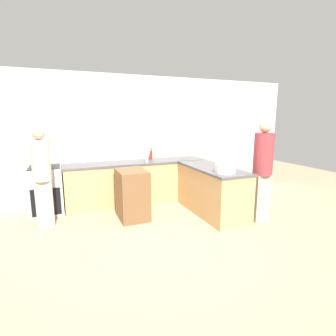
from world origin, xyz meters
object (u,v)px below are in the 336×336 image
island_table (132,194)px  hot_sauce_bottle (151,155)px  range_oven (46,190)px  mixing_bowl (225,169)px  vinegar_bottle_clear (147,157)px  person_at_peninsula (262,168)px  water_bottle_blue (146,157)px  person_by_range (42,173)px

island_table → hot_sauce_bottle: (0.70, 0.98, 0.56)m
range_oven → island_table: range_oven is taller
mixing_bowl → vinegar_bottle_clear: (-0.90, 1.52, 0.03)m
range_oven → island_table: size_ratio=1.03×
mixing_bowl → hot_sauce_bottle: 1.96m
mixing_bowl → person_at_peninsula: person_at_peninsula is taller
range_oven → water_bottle_blue: water_bottle_blue is taller
mixing_bowl → island_table: bearing=148.4°
range_oven → hot_sauce_bottle: size_ratio=3.61×
water_bottle_blue → vinegar_bottle_clear: vinegar_bottle_clear is taller
hot_sauce_bottle → mixing_bowl: bearing=-69.3°
hot_sauce_bottle → vinegar_bottle_clear: size_ratio=1.02×
range_oven → mixing_bowl: 3.35m
person_at_peninsula → mixing_bowl: bearing=170.7°
range_oven → mixing_bowl: size_ratio=2.68×
mixing_bowl → vinegar_bottle_clear: size_ratio=1.38×
island_table → vinegar_bottle_clear: (0.49, 0.66, 0.55)m
water_bottle_blue → person_at_peninsula: person_at_peninsula is taller
range_oven → vinegar_bottle_clear: vinegar_bottle_clear is taller
water_bottle_blue → hot_sauce_bottle: bearing=39.1°
range_oven → vinegar_bottle_clear: (1.94, -0.17, 0.54)m
mixing_bowl → hot_sauce_bottle: (-0.70, 1.84, 0.03)m
range_oven → island_table: (1.45, -0.83, -0.01)m
island_table → person_at_peninsula: 2.35m
mixing_bowl → vinegar_bottle_clear: 1.76m
water_bottle_blue → person_by_range: bearing=-161.3°
hot_sauce_bottle → water_bottle_blue: hot_sauce_bottle is taller
mixing_bowl → person_by_range: (-2.84, 1.04, -0.06)m
range_oven → person_at_peninsula: 3.99m
person_by_range → hot_sauce_bottle: bearing=20.4°
island_table → person_by_range: (-1.45, 0.18, 0.47)m
vinegar_bottle_clear → person_by_range: person_by_range is taller
range_oven → island_table: 1.67m
island_table → person_at_peninsula: person_at_peninsula is taller
range_oven → water_bottle_blue: (2.00, 0.03, 0.52)m
range_oven → person_by_range: person_by_range is taller
island_table → person_by_range: person_by_range is taller
vinegar_bottle_clear → person_by_range: (-1.94, -0.48, -0.09)m
hot_sauce_bottle → water_bottle_blue: (-0.15, -0.12, -0.03)m
hot_sauce_bottle → vinegar_bottle_clear: (-0.21, -0.32, -0.00)m
range_oven → vinegar_bottle_clear: 2.02m
vinegar_bottle_clear → person_at_peninsula: 2.27m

